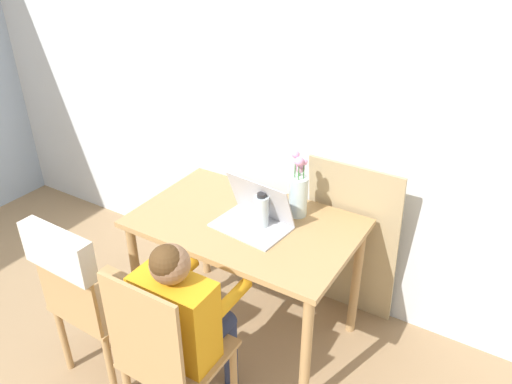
% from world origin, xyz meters
% --- Properties ---
extents(wall_back, '(6.40, 0.05, 2.50)m').
position_xyz_m(wall_back, '(0.00, 2.23, 1.25)').
color(wall_back, silver).
rests_on(wall_back, ground_plane).
extents(dining_table, '(1.13, 0.72, 0.75)m').
position_xyz_m(dining_table, '(0.26, 1.67, 0.65)').
color(dining_table, tan).
rests_on(dining_table, ground_plane).
extents(chair_occupied, '(0.40, 0.40, 0.93)m').
position_xyz_m(chair_occupied, '(0.32, 0.95, 0.47)').
color(chair_occupied, tan).
rests_on(chair_occupied, ground_plane).
extents(chair_spare, '(0.41, 0.44, 0.94)m').
position_xyz_m(chair_spare, '(-0.22, 0.98, 0.63)').
color(chair_spare, tan).
rests_on(chair_spare, ground_plane).
extents(person_seated, '(0.36, 0.42, 1.01)m').
position_xyz_m(person_seated, '(0.32, 1.07, 0.62)').
color(person_seated, orange).
rests_on(person_seated, ground_plane).
extents(laptop, '(0.39, 0.29, 0.24)m').
position_xyz_m(laptop, '(0.32, 1.66, 0.80)').
color(laptop, '#B2B2B7').
rests_on(laptop, dining_table).
extents(flower_vase, '(0.10, 0.10, 0.36)m').
position_xyz_m(flower_vase, '(0.46, 1.86, 0.88)').
color(flower_vase, silver).
rests_on(flower_vase, dining_table).
extents(water_bottle, '(0.07, 0.07, 0.19)m').
position_xyz_m(water_bottle, '(0.36, 1.66, 0.84)').
color(water_bottle, silver).
rests_on(water_bottle, dining_table).
extents(cardboard_panel, '(0.51, 0.16, 1.02)m').
position_xyz_m(cardboard_panel, '(0.69, 2.09, 0.51)').
color(cardboard_panel, tan).
rests_on(cardboard_panel, ground_plane).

